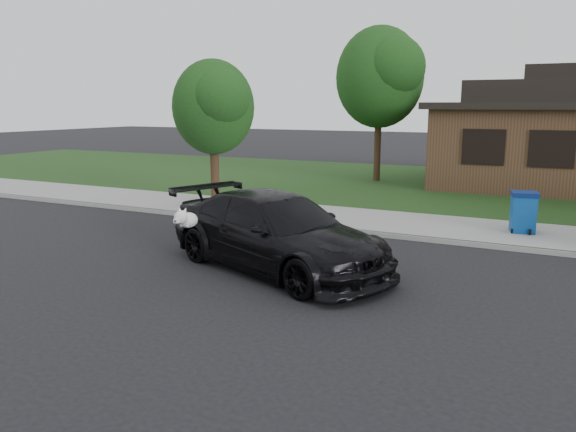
% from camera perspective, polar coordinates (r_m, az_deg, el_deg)
% --- Properties ---
extents(ground, '(120.00, 120.00, 0.00)m').
position_cam_1_polar(ground, '(10.79, 11.11, -6.70)').
color(ground, black).
rests_on(ground, ground).
extents(sidewalk, '(60.00, 3.00, 0.12)m').
position_cam_1_polar(sidewalk, '(15.51, 16.00, -1.22)').
color(sidewalk, gray).
rests_on(sidewalk, ground).
extents(curb, '(60.00, 0.12, 0.12)m').
position_cam_1_polar(curb, '(14.07, 14.89, -2.41)').
color(curb, gray).
rests_on(curb, ground).
extents(lawn, '(60.00, 13.00, 0.13)m').
position_cam_1_polar(lawn, '(23.32, 19.58, 2.62)').
color(lawn, '#193814').
rests_on(lawn, ground).
extents(sedan, '(5.71, 3.94, 1.54)m').
position_cam_1_polar(sedan, '(11.29, -1.17, -1.65)').
color(sedan, black).
rests_on(sedan, ground).
extents(recycling_bin, '(0.73, 0.73, 1.03)m').
position_cam_1_polar(recycling_bin, '(15.32, 22.79, 0.40)').
color(recycling_bin, navy).
rests_on(recycling_bin, sidewalk).
extents(tree_0, '(3.78, 3.60, 6.34)m').
position_cam_1_polar(tree_0, '(23.89, 9.59, 13.92)').
color(tree_0, '#332114').
rests_on(tree_0, ground).
extents(tree_2, '(2.73, 2.60, 4.59)m').
position_cam_1_polar(tree_2, '(18.07, -7.45, 11.07)').
color(tree_2, '#332114').
rests_on(tree_2, ground).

